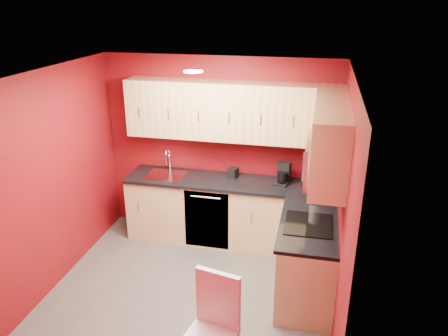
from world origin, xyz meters
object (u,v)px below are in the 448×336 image
at_px(coffee_maker, 282,174).
at_px(dining_chair, 209,334).
at_px(microwave, 325,161).
at_px(paper_towel, 316,191).
at_px(napkin_holder, 233,172).
at_px(sink, 166,172).

bearing_deg(coffee_maker, dining_chair, -84.79).
relative_size(microwave, paper_towel, 2.63).
height_order(microwave, napkin_holder, microwave).
bearing_deg(napkin_holder, paper_towel, -26.61).
height_order(microwave, sink, microwave).
bearing_deg(napkin_holder, coffee_maker, -8.23).
relative_size(sink, napkin_holder, 4.05).
relative_size(napkin_holder, dining_chair, 0.13).
distance_m(sink, paper_towel, 2.08).
xyz_separation_m(microwave, paper_towel, (-0.06, 0.57, -0.61)).
height_order(paper_towel, dining_chair, paper_towel).
height_order(napkin_holder, paper_towel, paper_towel).
bearing_deg(dining_chair, paper_towel, 80.07).
height_order(napkin_holder, dining_chair, napkin_holder).
bearing_deg(microwave, coffee_maker, 115.92).
height_order(sink, paper_towel, sink).
bearing_deg(sink, coffee_maker, 1.09).
bearing_deg(microwave, napkin_holder, 136.04).
distance_m(microwave, napkin_holder, 1.77).
distance_m(coffee_maker, paper_towel, 0.64).
bearing_deg(dining_chair, napkin_holder, 109.27).
bearing_deg(paper_towel, dining_chair, -112.33).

